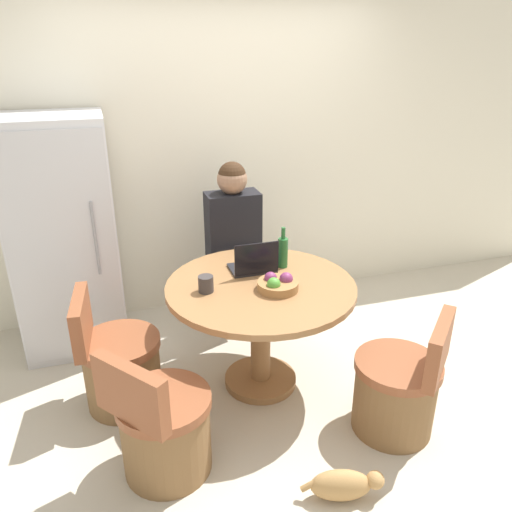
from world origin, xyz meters
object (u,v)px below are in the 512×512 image
at_px(dining_table, 261,308).
at_px(chair_left_side, 119,367).
at_px(refrigerator, 65,238).
at_px(person_seated, 232,238).
at_px(cat, 344,485).
at_px(laptop, 254,265).
at_px(chair_near_right_corner, 398,391).
at_px(bottle, 283,252).
at_px(chair_near_left_corner, 163,429).
at_px(fruit_bowl, 278,284).

height_order(dining_table, chair_left_side, chair_left_side).
xyz_separation_m(refrigerator, person_seated, (1.21, -0.11, -0.10)).
bearing_deg(cat, refrigerator, 139.14).
xyz_separation_m(dining_table, laptop, (0.01, 0.19, 0.22)).
bearing_deg(laptop, chair_left_side, 6.74).
bearing_deg(person_seated, cat, 92.40).
distance_m(chair_near_right_corner, cat, 0.67).
relative_size(chair_near_right_corner, bottle, 2.78).
height_order(chair_near_right_corner, chair_near_left_corner, same).
bearing_deg(dining_table, cat, -83.93).
bearing_deg(cat, laptop, 110.46).
relative_size(chair_near_right_corner, chair_near_left_corner, 1.00).
height_order(refrigerator, dining_table, refrigerator).
relative_size(dining_table, laptop, 4.08).
bearing_deg(chair_left_side, cat, -132.42).
relative_size(person_seated, fruit_bowl, 5.37).
distance_m(refrigerator, cat, 2.47).
relative_size(dining_table, chair_near_left_corner, 1.54).
relative_size(refrigerator, chair_near_right_corner, 2.20).
bearing_deg(refrigerator, fruit_bowl, -39.67).
bearing_deg(chair_near_left_corner, bottle, -88.74).
xyz_separation_m(chair_near_right_corner, laptop, (-0.62, 0.85, 0.53)).
xyz_separation_m(chair_near_right_corner, chair_near_left_corner, (-1.36, 0.10, 0.00)).
bearing_deg(chair_near_left_corner, refrigerator, -20.75).
xyz_separation_m(laptop, bottle, (0.21, 0.02, 0.06)).
bearing_deg(bottle, dining_table, -137.19).
relative_size(chair_near_left_corner, person_seated, 0.57).
relative_size(chair_left_side, fruit_bowl, 3.08).
height_order(dining_table, fruit_bowl, fruit_bowl).
xyz_separation_m(refrigerator, chair_near_right_corner, (1.82, -1.59, -0.59)).
bearing_deg(dining_table, fruit_bowl, -55.24).
height_order(chair_near_left_corner, laptop, laptop).
relative_size(dining_table, cat, 2.88).
bearing_deg(refrigerator, bottle, -27.43).
distance_m(chair_near_right_corner, chair_left_side, 1.71).
height_order(refrigerator, bottle, refrigerator).
bearing_deg(chair_left_side, laptop, -78.30).
bearing_deg(person_seated, refrigerator, -5.25).
relative_size(chair_left_side, bottle, 2.78).
distance_m(person_seated, bottle, 0.65).
height_order(chair_near_left_corner, person_seated, person_seated).
height_order(laptop, fruit_bowl, laptop).
bearing_deg(fruit_bowl, chair_near_right_corner, -44.49).
bearing_deg(laptop, refrigerator, -32.04).
bearing_deg(bottle, laptop, -175.19).
bearing_deg(chair_near_left_corner, cat, -157.20).
xyz_separation_m(refrigerator, dining_table, (1.18, -0.93, -0.28)).
distance_m(chair_near_right_corner, person_seated, 1.67).
xyz_separation_m(refrigerator, cat, (1.29, -1.96, -0.77)).
xyz_separation_m(laptop, fruit_bowl, (0.06, -0.29, -0.01)).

